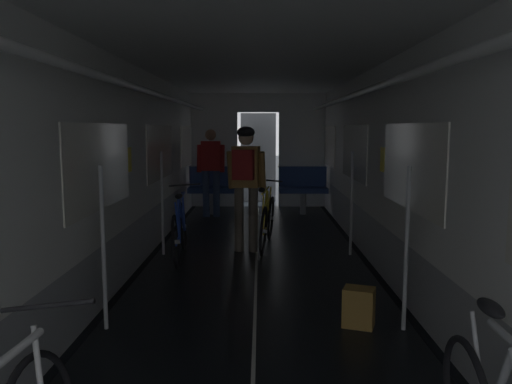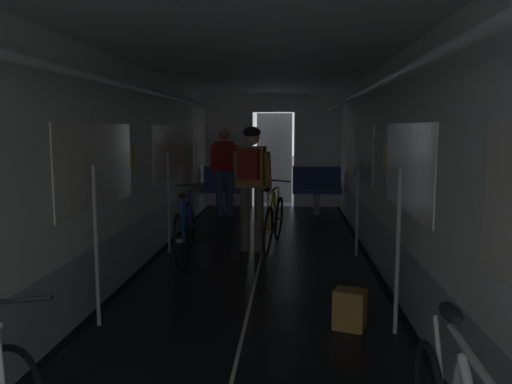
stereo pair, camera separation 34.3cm
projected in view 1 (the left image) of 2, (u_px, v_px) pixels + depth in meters
name	position (u px, v px, depth m)	size (l,w,h in m)	color
train_car_shell	(256.00, 129.00, 5.64)	(3.14, 12.34, 2.57)	black
bench_seat_far_left	(213.00, 185.00, 10.23)	(0.98, 0.51, 0.95)	gray
bench_seat_far_right	(303.00, 186.00, 10.22)	(0.98, 0.51, 0.95)	gray
bicycle_blue	(180.00, 230.00, 6.69)	(0.44, 1.69, 0.94)	black
person_cyclist_aisle	(246.00, 175.00, 6.99)	(0.56, 0.43, 1.73)	brown
bicycle_yellow_in_aisle	(267.00, 221.00, 7.34)	(0.44, 1.69, 0.95)	black
person_standing_near_bench	(211.00, 167.00, 9.81)	(0.53, 0.23, 1.69)	#384C75
backpack_on_floor	(359.00, 307.00, 4.41)	(0.26, 0.20, 0.34)	olive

